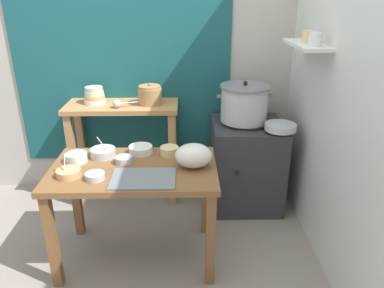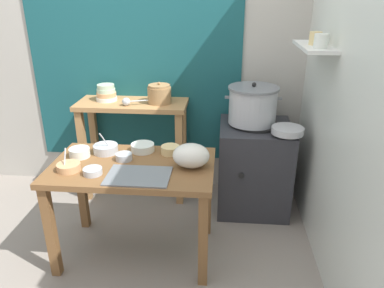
% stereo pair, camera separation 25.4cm
% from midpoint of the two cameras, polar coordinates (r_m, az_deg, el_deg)
% --- Properties ---
extents(ground_plane, '(9.00, 9.00, 0.00)m').
position_cam_midpoint_polar(ground_plane, '(2.90, -6.69, -15.84)').
color(ground_plane, gray).
extents(wall_back, '(4.40, 0.12, 2.60)m').
position_cam_midpoint_polar(wall_back, '(3.37, -2.56, 14.24)').
color(wall_back, '#B2ADA3').
rests_on(wall_back, ground).
extents(wall_right, '(0.30, 3.20, 2.60)m').
position_cam_midpoint_polar(wall_right, '(2.62, 24.91, 9.62)').
color(wall_right, silver).
rests_on(wall_right, ground).
extents(prep_table, '(1.10, 0.66, 0.72)m').
position_cam_midpoint_polar(prep_table, '(2.54, -6.28, -5.47)').
color(prep_table, brown).
rests_on(prep_table, ground).
extents(back_shelf_table, '(0.96, 0.40, 0.90)m').
position_cam_midpoint_polar(back_shelf_table, '(3.31, -6.93, 2.76)').
color(back_shelf_table, '#B27F4C').
rests_on(back_shelf_table, ground).
extents(stove_block, '(0.60, 0.61, 0.78)m').
position_cam_midpoint_polar(stove_block, '(3.27, 11.73, -3.50)').
color(stove_block, '#2D2D33').
rests_on(stove_block, ground).
extents(steamer_pot, '(0.46, 0.41, 0.34)m').
position_cam_midpoint_polar(steamer_pot, '(3.08, 11.76, 5.91)').
color(steamer_pot, '#B7BABF').
rests_on(steamer_pot, stove_block).
extents(clay_pot, '(0.20, 0.20, 0.18)m').
position_cam_midpoint_polar(clay_pot, '(3.18, -2.80, 7.73)').
color(clay_pot, '#A37A4C').
rests_on(clay_pot, back_shelf_table).
extents(bowl_stack_enamel, '(0.18, 0.18, 0.14)m').
position_cam_midpoint_polar(bowl_stack_enamel, '(3.31, -11.03, 7.72)').
color(bowl_stack_enamel, silver).
rests_on(bowl_stack_enamel, back_shelf_table).
extents(ladle, '(0.26, 0.11, 0.07)m').
position_cam_midpoint_polar(ladle, '(3.14, -7.72, 6.51)').
color(ladle, '#B7BABF').
rests_on(ladle, back_shelf_table).
extents(serving_tray, '(0.40, 0.28, 0.01)m').
position_cam_midpoint_polar(serving_tray, '(2.32, -5.22, -5.03)').
color(serving_tray, slate).
rests_on(serving_tray, prep_table).
extents(plastic_bag, '(0.24, 0.21, 0.16)m').
position_cam_midpoint_polar(plastic_bag, '(2.41, 2.86, -1.87)').
color(plastic_bag, silver).
rests_on(plastic_bag, prep_table).
extents(wide_pan, '(0.25, 0.25, 0.05)m').
position_cam_midpoint_polar(wide_pan, '(2.95, 17.02, 1.99)').
color(wide_pan, '#B7BABF').
rests_on(wide_pan, stove_block).
extents(prep_bowl_0, '(0.15, 0.15, 0.14)m').
position_cam_midpoint_polar(prep_bowl_0, '(2.47, -15.86, -3.46)').
color(prep_bowl_0, tan).
rests_on(prep_bowl_0, prep_table).
extents(prep_bowl_1, '(0.14, 0.14, 0.06)m').
position_cam_midpoint_polar(prep_bowl_1, '(2.65, -14.48, -1.30)').
color(prep_bowl_1, silver).
rests_on(prep_bowl_1, prep_table).
extents(prep_bowl_2, '(0.18, 0.18, 0.17)m').
position_cam_midpoint_polar(prep_bowl_2, '(2.68, -10.63, -0.73)').
color(prep_bowl_2, '#B7BABF').
rests_on(prep_bowl_2, prep_table).
extents(prep_bowl_3, '(0.13, 0.13, 0.06)m').
position_cam_midpoint_polar(prep_bowl_3, '(2.62, -0.63, -0.92)').
color(prep_bowl_3, '#E5C684').
rests_on(prep_bowl_3, prep_table).
extents(prep_bowl_4, '(0.11, 0.11, 0.05)m').
position_cam_midpoint_polar(prep_bowl_4, '(2.55, -7.74, -2.00)').
color(prep_bowl_4, '#B7BABF').
rests_on(prep_bowl_4, prep_table).
extents(prep_bowl_5, '(0.17, 0.17, 0.05)m').
position_cam_midpoint_polar(prep_bowl_5, '(2.67, -4.99, -0.56)').
color(prep_bowl_5, silver).
rests_on(prep_bowl_5, prep_table).
extents(prep_bowl_6, '(0.12, 0.12, 0.04)m').
position_cam_midpoint_polar(prep_bowl_6, '(2.39, -12.26, -4.18)').
color(prep_bowl_6, '#B7BABF').
rests_on(prep_bowl_6, prep_table).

